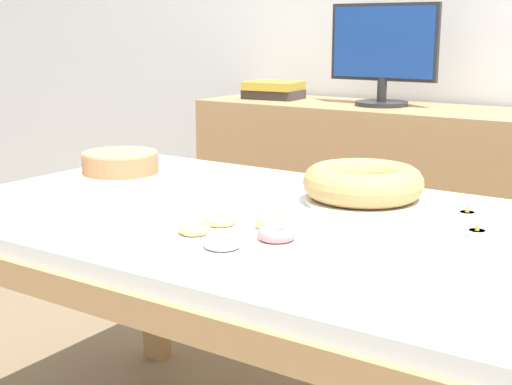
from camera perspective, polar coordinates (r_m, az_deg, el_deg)
name	(u,v)px	position (r m, az deg, el deg)	size (l,w,h in m)	color
dining_table	(282,252)	(1.66, 2.06, -4.76)	(1.70, 0.97, 0.73)	silver
sideboard	(448,227)	(2.74, 15.11, -2.65)	(2.03, 0.44, 0.86)	tan
computer_monitor	(383,55)	(2.75, 10.14, 10.78)	(0.42, 0.20, 0.38)	#262628
book_stack	(274,90)	(2.99, 1.41, 8.21)	(0.24, 0.20, 0.07)	#3F3838
cake_chocolate_round	(121,165)	(2.11, -10.78, 2.15)	(0.28, 0.28, 0.07)	silver
cake_golden_bundt	(363,184)	(1.77, 8.54, 0.64)	(0.30, 0.30, 0.09)	silver
pastry_platter	(240,236)	(1.44, -1.32, -3.49)	(0.33, 0.33, 0.04)	silver
tealight_left_edge	(467,214)	(1.69, 16.52, -1.69)	(0.04, 0.04, 0.04)	silver
tealight_right_edge	(477,233)	(1.54, 17.26, -3.11)	(0.04, 0.04, 0.04)	silver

